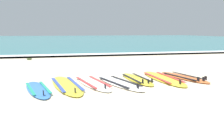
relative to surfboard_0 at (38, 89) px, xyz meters
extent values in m
plane|color=beige|center=(2.03, 0.17, -0.04)|extent=(80.00, 80.00, 0.00)
cube|color=teal|center=(2.03, 37.71, 0.01)|extent=(80.00, 60.00, 0.10)
cube|color=white|center=(2.03, 8.18, 0.02)|extent=(80.00, 0.94, 0.11)
ellipsoid|color=#3875CC|center=(0.00, 0.00, 0.00)|extent=(0.94, 2.07, 0.07)
cube|color=teal|center=(-0.18, -0.04, 0.04)|extent=(0.39, 1.38, 0.01)
cube|color=teal|center=(0.18, 0.04, 0.04)|extent=(0.39, 1.38, 0.01)
cube|color=black|center=(0.18, -0.76, 0.09)|extent=(0.03, 0.09, 0.11)
ellipsoid|color=yellow|center=(0.72, 0.32, 0.00)|extent=(1.04, 2.65, 0.07)
cube|color=#334CB2|center=(0.49, 0.28, 0.04)|extent=(0.37, 1.79, 0.01)
cube|color=#334CB2|center=(0.95, 0.36, 0.04)|extent=(0.37, 1.79, 0.01)
cube|color=black|center=(0.88, -0.67, 0.09)|extent=(0.03, 0.09, 0.11)
ellipsoid|color=white|center=(1.45, 0.43, 0.00)|extent=(1.04, 2.36, 0.07)
cube|color=#D13838|center=(1.25, 0.38, 0.04)|extent=(0.42, 1.58, 0.01)
cube|color=#D13838|center=(1.65, 0.47, 0.04)|extent=(0.42, 1.58, 0.01)
cube|color=black|center=(1.64, -0.45, 0.09)|extent=(0.03, 0.09, 0.11)
ellipsoid|color=white|center=(2.18, 0.27, 0.00)|extent=(1.19, 2.37, 0.07)
cube|color=black|center=(1.98, 0.21, 0.04)|extent=(0.53, 1.57, 0.01)
cube|color=black|center=(2.38, 0.32, 0.04)|extent=(0.53, 1.57, 0.01)
cube|color=black|center=(2.43, -0.60, 0.09)|extent=(0.04, 0.09, 0.11)
ellipsoid|color=yellow|center=(2.84, 0.68, 0.00)|extent=(0.68, 2.06, 0.07)
cube|color=black|center=(2.65, 0.66, 0.04)|extent=(0.19, 1.42, 0.01)
cube|color=black|center=(3.02, 0.69, 0.04)|extent=(0.19, 1.42, 0.01)
cube|color=black|center=(2.90, -0.11, 0.09)|extent=(0.02, 0.09, 0.11)
cube|color=black|center=(2.76, -0.06, 0.09)|extent=(0.02, 0.09, 0.11)
cube|color=black|center=(3.04, -0.04, 0.09)|extent=(0.02, 0.09, 0.11)
ellipsoid|color=yellow|center=(3.66, 0.60, 0.00)|extent=(0.74, 2.54, 0.07)
cube|color=#D13838|center=(3.44, 0.59, 0.04)|extent=(0.16, 1.77, 0.01)
cube|color=#D13838|center=(3.89, 0.61, 0.04)|extent=(0.16, 1.77, 0.01)
cube|color=black|center=(3.70, -0.38, 0.09)|extent=(0.02, 0.09, 0.11)
ellipsoid|color=orange|center=(4.38, 0.64, 0.00)|extent=(0.99, 2.15, 0.07)
cube|color=black|center=(4.19, 0.60, 0.04)|extent=(0.41, 1.44, 0.01)
cube|color=black|center=(4.56, 0.69, 0.04)|extent=(0.41, 1.44, 0.01)
cube|color=black|center=(4.57, -0.15, 0.09)|extent=(0.03, 0.09, 0.11)
cube|color=black|center=(4.41, -0.13, 0.09)|extent=(0.03, 0.09, 0.11)
cube|color=black|center=(4.69, -0.06, 0.09)|extent=(0.03, 0.09, 0.11)
ellipsoid|color=#384723|center=(-0.92, 6.89, 0.01)|extent=(0.27, 0.21, 0.09)
camera|label=1|loc=(0.51, -6.11, 1.44)|focal=38.42mm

